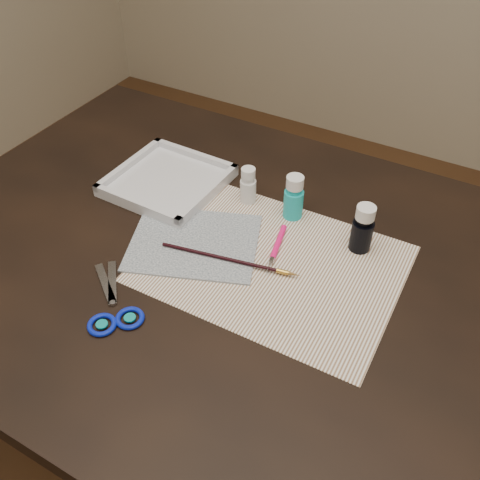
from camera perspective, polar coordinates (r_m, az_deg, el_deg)
The scene contains 11 objects.
ground at distance 1.60m, azimuth 0.00°, elevation -22.11°, with size 3.50×3.50×0.02m, color #422614.
table at distance 1.27m, azimuth 0.00°, elevation -14.46°, with size 1.30×0.90×0.75m, color black.
paper at distance 0.97m, azimuth 3.49°, elevation -2.52°, with size 0.45×0.34×0.00m, color white.
canvas at distance 1.01m, azimuth -4.92°, elevation -0.25°, with size 0.24×0.19×0.00m, color #102035.
paint_bottle_white at distance 1.09m, azimuth 0.87°, elevation 5.85°, with size 0.03×0.03×0.08m, color white.
paint_bottle_cyan at distance 1.05m, azimuth 5.76°, elevation 4.57°, with size 0.04×0.04×0.09m, color #17B9C1.
paint_bottle_navy at distance 0.99m, azimuth 12.95°, elevation 1.21°, with size 0.04×0.04×0.10m, color black.
paintbrush at distance 0.96m, azimuth -1.10°, elevation -2.09°, with size 0.26×0.01×0.01m, color black, non-canonical shape.
craft_knife at distance 0.99m, azimuth 3.81°, elevation -1.05°, with size 0.14×0.01×0.01m, color #FF1474, non-canonical shape.
scissors at distance 0.93m, azimuth -13.99°, elevation -5.92°, with size 0.19×0.09×0.01m, color silver, non-canonical shape.
palette_tray at distance 1.16m, azimuth -7.73°, elevation 6.35°, with size 0.22×0.22×0.03m, color silver.
Camera 1 is at (0.34, -0.61, 1.43)m, focal length 40.00 mm.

